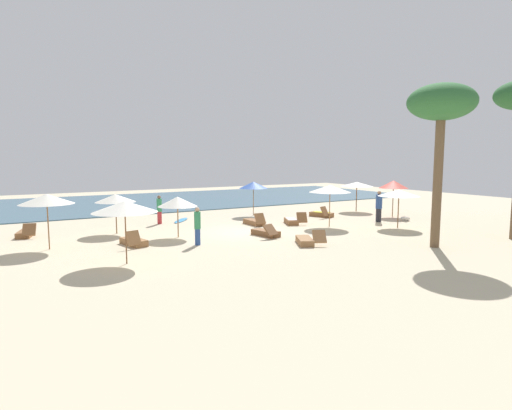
% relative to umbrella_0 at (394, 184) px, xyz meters
% --- Properties ---
extents(ground_plane, '(60.00, 60.00, 0.00)m').
position_rel_umbrella_0_xyz_m(ground_plane, '(-10.90, -0.22, -2.08)').
color(ground_plane, beige).
extents(ocean_water, '(48.00, 16.00, 0.06)m').
position_rel_umbrella_0_xyz_m(ocean_water, '(-10.90, 16.78, -2.05)').
color(ocean_water, '#3D6075').
rests_on(ocean_water, ground_plane).
extents(umbrella_0, '(1.84, 1.84, 2.33)m').
position_rel_umbrella_0_xyz_m(umbrella_0, '(0.00, 0.00, 0.00)').
color(umbrella_0, brown).
rests_on(umbrella_0, ground_plane).
extents(umbrella_1, '(2.28, 2.28, 2.08)m').
position_rel_umbrella_0_xyz_m(umbrella_1, '(-0.19, 3.13, -0.16)').
color(umbrella_1, brown).
rests_on(umbrella_1, ground_plane).
extents(umbrella_2, '(2.15, 2.15, 2.32)m').
position_rel_umbrella_0_xyz_m(umbrella_2, '(-20.06, 0.35, 0.03)').
color(umbrella_2, brown).
rests_on(umbrella_2, ground_plane).
extents(umbrella_3, '(2.30, 2.30, 2.29)m').
position_rel_umbrella_0_xyz_m(umbrella_3, '(-17.82, -3.70, -0.00)').
color(umbrella_3, brown).
rests_on(umbrella_3, ground_plane).
extents(umbrella_4, '(1.97, 1.97, 1.99)m').
position_rel_umbrella_0_xyz_m(umbrella_4, '(-16.85, 2.66, -0.29)').
color(umbrella_4, brown).
rests_on(umbrella_4, ground_plane).
extents(umbrella_5, '(1.88, 1.88, 1.95)m').
position_rel_umbrella_0_xyz_m(umbrella_5, '(-14.49, 0.19, -0.36)').
color(umbrella_5, olive).
rests_on(umbrella_5, ground_plane).
extents(umbrella_6, '(2.22, 2.22, 2.09)m').
position_rel_umbrella_0_xyz_m(umbrella_6, '(-3.19, -3.22, -0.18)').
color(umbrella_6, brown).
rests_on(umbrella_6, ground_plane).
extents(umbrella_7, '(1.86, 1.86, 2.23)m').
position_rel_umbrella_0_xyz_m(umbrella_7, '(-7.64, 4.88, -0.07)').
color(umbrella_7, olive).
rests_on(umbrella_7, ground_plane).
extents(umbrella_8, '(2.29, 2.29, 2.31)m').
position_rel_umbrella_0_xyz_m(umbrella_8, '(-6.18, -1.06, 0.03)').
color(umbrella_8, olive).
rests_on(umbrella_8, ground_plane).
extents(lounger_0, '(0.62, 1.66, 0.73)m').
position_rel_umbrella_0_xyz_m(lounger_0, '(-9.50, 1.51, -1.91)').
color(lounger_0, brown).
rests_on(lounger_0, ground_plane).
extents(lounger_1, '(0.97, 1.72, 0.75)m').
position_rel_umbrella_0_xyz_m(lounger_1, '(-16.82, -0.66, -1.91)').
color(lounger_1, olive).
rests_on(lounger_1, ground_plane).
extents(lounger_2, '(0.94, 1.76, 0.71)m').
position_rel_umbrella_0_xyz_m(lounger_2, '(-20.84, 3.97, -1.91)').
color(lounger_2, brown).
rests_on(lounger_2, ground_plane).
extents(lounger_3, '(1.29, 1.78, 0.68)m').
position_rel_umbrella_0_xyz_m(lounger_3, '(-10.16, -4.23, -1.91)').
color(lounger_3, olive).
rests_on(lounger_3, ground_plane).
extents(lounger_4, '(1.22, 1.76, 0.71)m').
position_rel_umbrella_0_xyz_m(lounger_4, '(-7.45, 0.70, -1.90)').
color(lounger_4, brown).
rests_on(lounger_4, ground_plane).
extents(lounger_5, '(0.95, 1.79, 0.66)m').
position_rel_umbrella_0_xyz_m(lounger_5, '(-10.70, -1.72, -1.91)').
color(lounger_5, brown).
rests_on(lounger_5, ground_plane).
extents(lounger_6, '(1.18, 1.73, 0.75)m').
position_rel_umbrella_0_xyz_m(lounger_6, '(-4.15, 2.10, -1.90)').
color(lounger_6, brown).
rests_on(lounger_6, ground_plane).
extents(person_0, '(0.51, 0.51, 1.84)m').
position_rel_umbrella_0_xyz_m(person_0, '(-2.57, -1.24, -1.15)').
color(person_0, '#26262D').
rests_on(person_0, ground_plane).
extents(person_1, '(0.40, 0.40, 1.66)m').
position_rel_umbrella_0_xyz_m(person_1, '(-14.37, -1.97, -1.23)').
color(person_1, '#2D4C8C').
rests_on(person_1, ground_plane).
extents(person_2, '(0.33, 0.33, 1.65)m').
position_rel_umbrella_0_xyz_m(person_2, '(-14.05, 4.58, -1.24)').
color(person_2, '#BF3338').
rests_on(person_2, ground_plane).
extents(palm_2, '(2.76, 2.76, 6.85)m').
position_rel_umbrella_0_xyz_m(palm_2, '(-5.74, -7.44, 3.80)').
color(palm_2, brown).
rests_on(palm_2, ground_plane).
extents(dog, '(0.57, 0.58, 0.29)m').
position_rel_umbrella_0_xyz_m(dog, '(-0.99, -1.86, -1.93)').
color(dog, silver).
rests_on(dog, ground_plane).
extents(surfboard, '(1.65, 1.95, 0.07)m').
position_rel_umbrella_0_xyz_m(surfboard, '(-12.59, 5.04, -2.05)').
color(surfboard, '#338CCC').
rests_on(surfboard, ground_plane).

